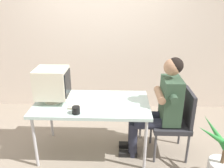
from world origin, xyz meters
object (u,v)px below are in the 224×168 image
at_px(office_chair, 176,120).
at_px(potted_plant, 223,157).
at_px(desk, 92,106).
at_px(crt_monitor, 52,83).
at_px(keyboard, 78,101).
at_px(person_seated, 161,105).
at_px(desk_mug, 76,110).

bearing_deg(office_chair, potted_plant, -48.46).
height_order(desk, office_chair, office_chair).
xyz_separation_m(crt_monitor, keyboard, (0.31, -0.01, -0.23)).
bearing_deg(person_seated, desk, 179.52).
distance_m(potted_plant, desk_mug, 1.70).
height_order(desk, desk_mug, desk_mug).
relative_size(keyboard, potted_plant, 0.56).
relative_size(office_chair, potted_plant, 1.11).
bearing_deg(desk_mug, keyboard, 96.05).
distance_m(desk, potted_plant, 1.60).
relative_size(office_chair, desk_mug, 8.92).
bearing_deg(keyboard, person_seated, -0.96).
relative_size(person_seated, potted_plant, 1.63).
bearing_deg(desk_mug, person_seated, 15.76).
distance_m(crt_monitor, keyboard, 0.38).
bearing_deg(potted_plant, desk_mug, 173.09).
distance_m(person_seated, desk_mug, 1.04).
height_order(crt_monitor, potted_plant, crt_monitor).
xyz_separation_m(desk, person_seated, (0.86, -0.01, 0.03)).
height_order(keyboard, office_chair, office_chair).
bearing_deg(desk, crt_monitor, 177.26).
distance_m(keyboard, office_chair, 1.26).
distance_m(desk, desk_mug, 0.33).
relative_size(keyboard, office_chair, 0.50).
bearing_deg(desk_mug, desk, 63.67).
relative_size(desk, desk_mug, 14.24).
xyz_separation_m(crt_monitor, desk_mug, (0.34, -0.31, -0.20)).
relative_size(person_seated, desk_mug, 13.08).
distance_m(crt_monitor, desk_mug, 0.50).
bearing_deg(potted_plant, keyboard, 163.34).
bearing_deg(office_chair, keyboard, 179.20).
bearing_deg(desk, office_chair, -0.39).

